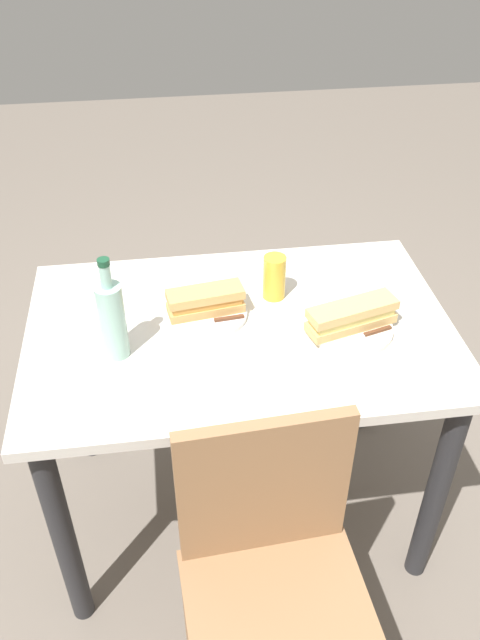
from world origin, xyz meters
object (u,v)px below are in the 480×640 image
object	(u,v)px
plate_near	(206,313)
water_bottle	(112,319)
knife_near	(215,321)
baguette_sandwich_far	(352,316)
knife_far	(365,335)
plate_far	(350,328)
beer_glass	(274,277)
chair_far	(273,574)
dining_table	(240,363)
baguette_sandwich_near	(205,301)

from	to	relation	value
plate_near	water_bottle	distance (m)	0.28
plate_near	knife_near	world-z (taller)	knife_near
baguette_sandwich_far	knife_far	world-z (taller)	baguette_sandwich_far
plate_far	baguette_sandwich_far	size ratio (longest dim) A/B	0.89
water_bottle	beer_glass	size ratio (longest dim) A/B	2.19
chair_far	plate_far	world-z (taller)	chair_far
plate_near	water_bottle	world-z (taller)	water_bottle
dining_table	plate_near	world-z (taller)	plate_near
baguette_sandwich_near	baguette_sandwich_far	bearing A→B (deg)	162.60
baguette_sandwich_near	plate_near	bearing A→B (deg)	-26.57
plate_far	water_bottle	bearing A→B (deg)	0.92
plate_far	beer_glass	xyz separation A→B (m)	(0.17, -0.18, 0.06)
chair_far	beer_glass	world-z (taller)	beer_glass
knife_near	chair_far	bearing A→B (deg)	96.07
dining_table	plate_near	size ratio (longest dim) A/B	5.04
plate_far	water_bottle	size ratio (longest dim) A/B	0.80
plate_near	beer_glass	distance (m)	0.21
knife_near	knife_far	size ratio (longest dim) A/B	1.02
plate_near	beer_glass	world-z (taller)	beer_glass
baguette_sandwich_far	beer_glass	bearing A→B (deg)	-46.33
knife_far	dining_table	bearing A→B (deg)	-18.51
beer_glass	chair_far	bearing A→B (deg)	80.30
plate_near	baguette_sandwich_near	size ratio (longest dim) A/B	1.06
baguette_sandwich_far	beer_glass	size ratio (longest dim) A/B	1.95
knife_near	water_bottle	world-z (taller)	water_bottle
baguette_sandwich_far	water_bottle	distance (m)	0.60
water_bottle	dining_table	bearing A→B (deg)	-168.10
chair_far	baguette_sandwich_far	world-z (taller)	chair_far
knife_near	plate_far	bearing A→B (deg)	169.14
knife_near	beer_glass	distance (m)	0.21
plate_near	knife_near	xyz separation A→B (m)	(-0.02, 0.05, 0.01)
baguette_sandwich_near	plate_far	bearing A→B (deg)	162.60
chair_far	baguette_sandwich_far	size ratio (longest dim) A/B	3.54
plate_near	dining_table	bearing A→B (deg)	145.84
baguette_sandwich_near	plate_far	world-z (taller)	baguette_sandwich_near
baguette_sandwich_near	plate_far	xyz separation A→B (m)	(-0.37, 0.11, -0.04)
chair_far	knife_far	bearing A→B (deg)	-124.15
knife_far	chair_far	bearing A→B (deg)	55.85
plate_far	knife_near	bearing A→B (deg)	-10.86
beer_glass	plate_near	bearing A→B (deg)	17.97
knife_far	water_bottle	xyz separation A→B (m)	(0.62, -0.04, 0.09)
knife_near	plate_near	bearing A→B (deg)	-68.80
baguette_sandwich_far	water_bottle	world-z (taller)	water_bottle
beer_glass	water_bottle	bearing A→B (deg)	23.59
plate_near	water_bottle	xyz separation A→B (m)	(0.23, 0.12, 0.10)
knife_near	beer_glass	world-z (taller)	beer_glass
baguette_sandwich_near	beer_glass	world-z (taller)	beer_glass
knife_far	water_bottle	size ratio (longest dim) A/B	0.63
dining_table	water_bottle	xyz separation A→B (m)	(0.32, 0.07, 0.24)
dining_table	plate_far	world-z (taller)	plate_far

